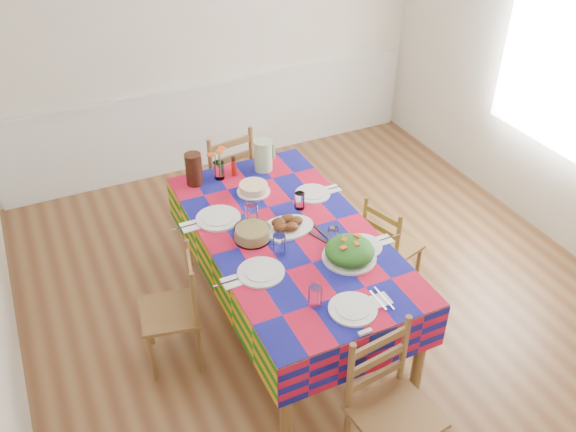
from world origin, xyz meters
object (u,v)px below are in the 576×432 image
object	(u,v)px
dining_table	(289,244)
chair_far	(225,179)
meat_platter	(287,225)
chair_right	(389,247)
chair_near	(390,410)
chair_left	(176,311)
green_pitcher	(263,155)
tea_pitcher	(194,169)

from	to	relation	value
dining_table	chair_far	bearing A→B (deg)	89.70
chair_far	meat_platter	bearing A→B (deg)	81.80
dining_table	chair_far	world-z (taller)	chair_far
chair_far	chair_right	world-z (taller)	chair_far
dining_table	chair_near	world-z (taller)	chair_near
meat_platter	chair_left	xyz separation A→B (m)	(-0.86, -0.06, -0.41)
green_pitcher	tea_pitcher	xyz separation A→B (m)	(-0.57, 0.03, 0.00)
green_pitcher	chair_far	distance (m)	0.67
chair_right	dining_table	bearing A→B (deg)	72.65
green_pitcher	chair_near	distance (m)	2.26
green_pitcher	chair_right	world-z (taller)	green_pitcher
green_pitcher	chair_left	bearing A→B (deg)	-139.82
chair_near	tea_pitcher	bearing A→B (deg)	92.88
chair_left	dining_table	bearing A→B (deg)	103.15
meat_platter	tea_pitcher	size ratio (longest dim) A/B	1.49
tea_pitcher	chair_near	xyz separation A→B (m)	(0.38, -2.23, -0.46)
meat_platter	green_pitcher	distance (m)	0.84
dining_table	meat_platter	distance (m)	0.13
tea_pitcher	chair_left	bearing A→B (deg)	-117.51
tea_pitcher	chair_left	distance (m)	1.14
chair_near	chair_right	distance (m)	1.59
tea_pitcher	chair_right	bearing A→B (deg)	-36.13
chair_far	chair_left	size ratio (longest dim) A/B	1.14
dining_table	chair_right	distance (m)	0.91
chair_far	chair_left	world-z (taller)	chair_far
chair_far	chair_left	xyz separation A→B (m)	(-0.86, -1.35, -0.06)
meat_platter	chair_far	size ratio (longest dim) A/B	0.38
tea_pitcher	chair_far	distance (m)	0.74
tea_pitcher	chair_near	distance (m)	2.31
dining_table	chair_near	xyz separation A→B (m)	(-0.01, -1.34, -0.24)
meat_platter	chair_near	xyz separation A→B (m)	(-0.02, -1.39, -0.36)
dining_table	chair_far	xyz separation A→B (m)	(0.01, 1.34, -0.23)
meat_platter	chair_near	distance (m)	1.44
meat_platter	green_pitcher	world-z (taller)	green_pitcher
meat_platter	chair_right	xyz separation A→B (m)	(0.85, -0.06, -0.43)
tea_pitcher	chair_right	xyz separation A→B (m)	(1.24, -0.91, -0.53)
meat_platter	chair_right	distance (m)	0.95
chair_left	chair_far	bearing A→B (deg)	159.98
dining_table	meat_platter	xyz separation A→B (m)	(0.01, 0.05, 0.12)
dining_table	chair_near	bearing A→B (deg)	-90.23
meat_platter	chair_far	distance (m)	1.33
chair_near	chair_right	size ratio (longest dim) A/B	1.17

